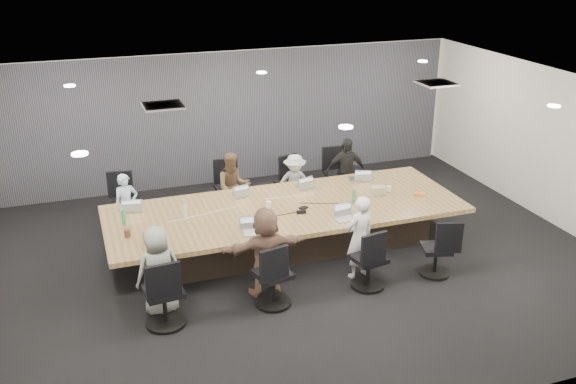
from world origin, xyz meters
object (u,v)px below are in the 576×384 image
object	(u,v)px
person_2	(295,184)
person_3	(346,172)
chair_6	(369,263)
laptop_0	(129,208)
person_0	(127,205)
laptop_5	(255,232)
person_4	(159,270)
chair_4	(164,296)
chair_2	(289,187)
chair_5	(273,279)
chair_3	(338,178)
bottle_green_right	(354,196)
canvas_bag	(378,190)
bottle_green_left	(124,217)
chair_0	(125,206)
stapler	(301,212)
laptop_1	(241,194)
conference_table	(286,225)
chair_7	(436,253)
laptop_2	(305,186)
person_5	(266,252)
snack_packet	(419,194)
chair_1	(229,192)
laptop_6	(345,219)
bottle_clear	(185,212)
person_1	(233,187)
person_6	(359,237)
mug_brown	(127,233)
laptop_3	(358,179)

from	to	relation	value
person_2	person_3	bearing A→B (deg)	11.94
chair_6	laptop_0	size ratio (longest dim) A/B	2.31
person_0	laptop_5	distance (m)	2.76
person_3	person_4	bearing A→B (deg)	-138.35
chair_4	person_3	world-z (taller)	person_3
chair_2	chair_4	world-z (taller)	chair_4
chair_5	person_3	xyz separation A→B (m)	(2.48, 3.05, 0.28)
chair_3	bottle_green_right	distance (m)	2.02
laptop_0	canvas_bag	xyz separation A→B (m)	(4.23, -0.80, 0.06)
bottle_green_left	chair_0	bearing A→B (deg)	84.56
chair_2	stapler	xyz separation A→B (m)	(-0.49, -2.05, 0.39)
person_3	laptop_1	bearing A→B (deg)	-158.42
conference_table	bottle_green_left	xyz separation A→B (m)	(-2.65, 0.19, 0.46)
chair_7	laptop_2	bearing A→B (deg)	133.47
chair_6	person_5	size ratio (longest dim) A/B	0.58
chair_5	snack_packet	world-z (taller)	chair_5
chair_1	chair_5	bearing A→B (deg)	86.56
chair_4	stapler	bearing A→B (deg)	23.67
chair_5	person_2	world-z (taller)	person_2
chair_4	person_4	xyz separation A→B (m)	(0.00, 0.35, 0.22)
person_0	laptop_5	bearing A→B (deg)	-61.79
chair_1	laptop_6	bearing A→B (deg)	117.69
chair_1	laptop_5	world-z (taller)	chair_1
chair_3	chair_7	distance (m)	3.41
bottle_green_right	laptop_0	bearing A→B (deg)	164.68
chair_6	snack_packet	bearing A→B (deg)	29.76
bottle_clear	snack_packet	distance (m)	4.10
chair_4	person_5	distance (m)	1.62
chair_3	chair_6	distance (m)	3.54
chair_2	bottle_clear	size ratio (longest dim) A/B	3.48
laptop_2	stapler	size ratio (longest dim) A/B	2.03
chair_0	bottle_clear	distance (m)	1.85
chair_7	canvas_bag	bearing A→B (deg)	112.65
bottle_green_left	bottle_green_right	distance (m)	3.83
person_2	canvas_bag	size ratio (longest dim) A/B	4.42
person_0	chair_5	bearing A→B (deg)	-71.03
conference_table	person_4	world-z (taller)	person_4
person_1	person_6	xyz separation A→B (m)	(1.30, -2.70, 0.01)
person_3	laptop_6	xyz separation A→B (m)	(-0.97, -2.15, 0.06)
person_4	laptop_6	distance (m)	3.13
person_2	person_5	size ratio (longest dim) A/B	0.85
chair_4	laptop_5	world-z (taller)	chair_4
chair_6	person_0	distance (m)	4.45
chair_0	chair_6	world-z (taller)	chair_0
person_2	mug_brown	distance (m)	3.68
chair_6	person_3	xyz separation A→B (m)	(0.97, 3.05, 0.29)
laptop_2	canvas_bag	xyz separation A→B (m)	(1.08, -0.80, 0.06)
laptop_3	person_2	bearing A→B (deg)	-12.89
bottle_green_left	stapler	distance (m)	2.85
chair_1	person_0	world-z (taller)	person_0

